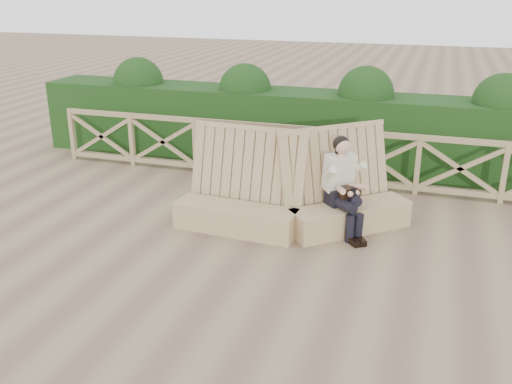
% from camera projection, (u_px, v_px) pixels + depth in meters
% --- Properties ---
extents(ground, '(60.00, 60.00, 0.00)m').
position_uv_depth(ground, '(238.00, 262.00, 7.80)').
color(ground, brown).
rests_on(ground, ground).
extents(bench, '(3.49, 1.88, 1.55)m').
position_uv_depth(bench, '(293.00, 205.00, 8.74)').
color(bench, '#917753').
rests_on(bench, ground).
extents(woman, '(0.84, 0.93, 1.48)m').
position_uv_depth(woman, '(343.00, 184.00, 8.53)').
color(woman, black).
rests_on(woman, ground).
extents(guardrail, '(10.10, 0.09, 1.10)m').
position_uv_depth(guardrail, '(300.00, 154.00, 10.73)').
color(guardrail, olive).
rests_on(guardrail, ground).
extents(hedge, '(12.00, 1.20, 1.50)m').
position_uv_depth(hedge, '(314.00, 129.00, 11.74)').
color(hedge, black).
rests_on(hedge, ground).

